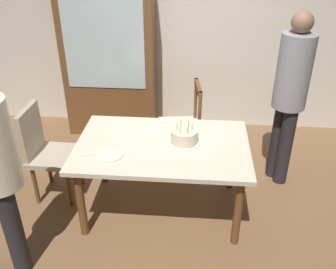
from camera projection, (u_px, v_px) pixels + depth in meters
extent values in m
plane|color=brown|center=(163.00, 207.00, 3.65)|extent=(6.40, 6.40, 0.00)
cube|color=silver|center=(176.00, 27.00, 4.61)|extent=(6.40, 0.10, 2.60)
cube|color=beige|center=(162.00, 146.00, 3.30)|extent=(1.53, 0.99, 0.04)
cylinder|color=brown|center=(81.00, 203.00, 3.19)|extent=(0.07, 0.07, 0.68)
cylinder|color=brown|center=(238.00, 212.00, 3.09)|extent=(0.07, 0.07, 0.68)
cylinder|color=brown|center=(103.00, 153.00, 3.87)|extent=(0.07, 0.07, 0.68)
cylinder|color=brown|center=(232.00, 159.00, 3.78)|extent=(0.07, 0.07, 0.68)
cylinder|color=silver|center=(184.00, 142.00, 3.31)|extent=(0.28, 0.28, 0.01)
cylinder|color=beige|center=(184.00, 136.00, 3.27)|extent=(0.24, 0.24, 0.12)
cylinder|color=#66CC72|center=(192.00, 128.00, 3.22)|extent=(0.01, 0.01, 0.05)
sphere|color=#FFC64C|center=(192.00, 125.00, 3.20)|extent=(0.01, 0.01, 0.01)
cylinder|color=#E54C4C|center=(189.00, 124.00, 3.28)|extent=(0.01, 0.01, 0.05)
sphere|color=#FFC64C|center=(189.00, 121.00, 3.26)|extent=(0.01, 0.01, 0.01)
cylinder|color=#66CC72|center=(181.00, 124.00, 3.28)|extent=(0.01, 0.01, 0.05)
sphere|color=#FFC64C|center=(181.00, 121.00, 3.26)|extent=(0.01, 0.01, 0.01)
cylinder|color=#F2994C|center=(177.00, 127.00, 3.23)|extent=(0.01, 0.01, 0.05)
sphere|color=#FFC64C|center=(177.00, 124.00, 3.21)|extent=(0.01, 0.01, 0.01)
cylinder|color=yellow|center=(180.00, 130.00, 3.19)|extent=(0.01, 0.01, 0.05)
sphere|color=#FFC64C|center=(180.00, 127.00, 3.17)|extent=(0.01, 0.01, 0.01)
cylinder|color=#4C7FE5|center=(188.00, 131.00, 3.18)|extent=(0.01, 0.01, 0.05)
sphere|color=#FFC64C|center=(188.00, 127.00, 3.16)|extent=(0.01, 0.01, 0.01)
cylinder|color=silver|center=(110.00, 155.00, 3.13)|extent=(0.22, 0.22, 0.01)
cylinder|color=silver|center=(157.00, 131.00, 3.49)|extent=(0.22, 0.22, 0.01)
cube|color=silver|center=(91.00, 156.00, 3.13)|extent=(0.18, 0.04, 0.01)
cube|color=silver|center=(140.00, 130.00, 3.50)|extent=(0.18, 0.02, 0.01)
cube|color=beige|center=(179.00, 127.00, 4.13)|extent=(0.49, 0.49, 0.05)
cylinder|color=brown|center=(163.00, 139.00, 4.39)|extent=(0.04, 0.04, 0.42)
cylinder|color=brown|center=(164.00, 154.00, 4.09)|extent=(0.04, 0.04, 0.42)
cylinder|color=brown|center=(192.00, 138.00, 4.40)|extent=(0.04, 0.04, 0.42)
cylinder|color=brown|center=(195.00, 153.00, 4.11)|extent=(0.04, 0.04, 0.42)
cylinder|color=brown|center=(196.00, 100.00, 4.17)|extent=(0.04, 0.04, 0.50)
cylinder|color=brown|center=(200.00, 114.00, 3.86)|extent=(0.04, 0.04, 0.50)
cube|color=brown|center=(198.00, 88.00, 3.90)|extent=(0.09, 0.40, 0.06)
cube|color=tan|center=(55.00, 156.00, 3.63)|extent=(0.45, 0.45, 0.05)
cylinder|color=brown|center=(69.00, 187.00, 3.58)|extent=(0.04, 0.04, 0.42)
cylinder|color=brown|center=(80.00, 167.00, 3.88)|extent=(0.04, 0.04, 0.42)
cylinder|color=brown|center=(35.00, 185.00, 3.61)|extent=(0.04, 0.04, 0.42)
cylinder|color=brown|center=(49.00, 165.00, 3.91)|extent=(0.04, 0.04, 0.42)
cube|color=tan|center=(31.00, 133.00, 3.52)|extent=(0.06, 0.40, 0.50)
cylinder|color=#262328|center=(14.00, 232.00, 2.82)|extent=(0.14, 0.14, 0.79)
cylinder|color=#262328|center=(12.00, 221.00, 2.92)|extent=(0.14, 0.14, 0.79)
cylinder|color=#262328|center=(277.00, 141.00, 3.92)|extent=(0.14, 0.14, 0.86)
cylinder|color=#262328|center=(285.00, 147.00, 3.82)|extent=(0.14, 0.14, 0.86)
cylinder|color=gray|center=(294.00, 72.00, 3.48)|extent=(0.32, 0.32, 0.71)
sphere|color=#8C664C|center=(303.00, 22.00, 3.25)|extent=(0.20, 0.20, 0.20)
cube|color=brown|center=(110.00, 60.00, 4.59)|extent=(1.10, 0.44, 1.90)
cube|color=silver|center=(104.00, 45.00, 4.27)|extent=(0.94, 0.01, 1.04)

